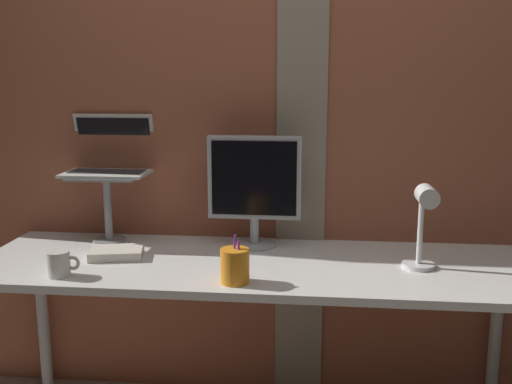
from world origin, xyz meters
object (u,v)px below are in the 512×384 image
Objects in this scene: monitor at (254,184)px; laptop at (111,156)px; coffee_mug at (59,264)px; desk_lamp at (424,219)px; pen_cup at (235,266)px.

monitor is 1.31× the size of laptop.
coffee_mug is at bearing -145.64° from monitor.
desk_lamp is 0.69m from pen_cup.
monitor is 2.75× the size of pen_cup.
pen_cup is at bearing -40.51° from laptop.
monitor is 0.48m from pen_cup.
monitor is 3.80× the size of coffee_mug.
desk_lamp is 1.29m from coffee_mug.
monitor is 0.81m from coffee_mug.
laptop is at bearing 87.49° from coffee_mug.
desk_lamp is (1.25, -0.34, -0.16)m from laptop.
monitor is at bearing -6.80° from laptop.
pen_cup reaches higher than coffee_mug.
desk_lamp is at bearing 7.86° from coffee_mug.
desk_lamp is 2.69× the size of coffee_mug.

